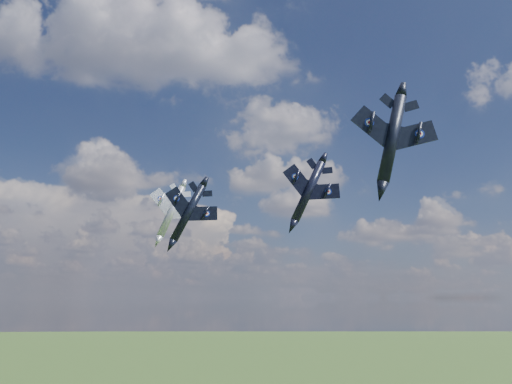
{
  "coord_description": "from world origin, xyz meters",
  "views": [
    {
      "loc": [
        -5.06,
        -58.1,
        66.01
      ],
      "look_at": [
        1.47,
        18.06,
        82.26
      ],
      "focal_mm": 35.0,
      "sensor_mm": 36.0,
      "label": 1
    }
  ],
  "objects_px": {
    "jet_lead_navy": "(188,213)",
    "jet_right_navy": "(392,139)",
    "jet_left_silver": "(171,211)",
    "jet_high_navy": "(308,191)"
  },
  "relations": [
    {
      "from": "jet_lead_navy",
      "to": "jet_right_navy",
      "type": "xyz_separation_m",
      "value": [
        25.63,
        -22.45,
        5.73
      ]
    },
    {
      "from": "jet_right_navy",
      "to": "jet_high_navy",
      "type": "xyz_separation_m",
      "value": [
        -5.49,
        25.7,
        -1.17
      ]
    },
    {
      "from": "jet_right_navy",
      "to": "jet_lead_navy",
      "type": "bearing_deg",
      "value": 145.58
    },
    {
      "from": "jet_right_navy",
      "to": "jet_high_navy",
      "type": "height_order",
      "value": "jet_right_navy"
    },
    {
      "from": "jet_lead_navy",
      "to": "jet_high_navy",
      "type": "height_order",
      "value": "jet_high_navy"
    },
    {
      "from": "jet_high_navy",
      "to": "jet_lead_navy",
      "type": "bearing_deg",
      "value": -163.8
    },
    {
      "from": "jet_right_navy",
      "to": "jet_left_silver",
      "type": "height_order",
      "value": "jet_right_navy"
    },
    {
      "from": "jet_left_silver",
      "to": "jet_high_navy",
      "type": "bearing_deg",
      "value": -28.38
    },
    {
      "from": "jet_lead_navy",
      "to": "jet_left_silver",
      "type": "distance_m",
      "value": 8.51
    },
    {
      "from": "jet_lead_navy",
      "to": "jet_right_navy",
      "type": "height_order",
      "value": "jet_right_navy"
    }
  ]
}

